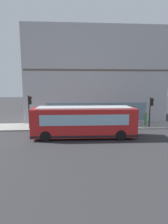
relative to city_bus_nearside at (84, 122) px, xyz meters
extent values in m
plane|color=#2D2D30|center=(0.21, -2.18, -1.55)|extent=(120.00, 120.00, 0.00)
cube|color=gray|center=(4.64, -2.18, -1.48)|extent=(3.67, 40.00, 0.15)
cube|color=#A8A8AD|center=(10.64, -2.18, 4.88)|extent=(8.33, 19.35, 12.87)
cube|color=brown|center=(6.63, -2.18, 5.52)|extent=(0.36, 18.96, 0.24)
cube|color=slate|center=(6.53, -2.18, 0.05)|extent=(0.12, 13.54, 2.40)
cube|color=red|center=(0.00, -0.02, 0.05)|extent=(2.64, 10.03, 2.70)
cube|color=silver|center=(0.00, -0.02, 1.46)|extent=(2.25, 9.03, 0.12)
cube|color=#8CB2C6|center=(0.07, 4.96, 0.50)|extent=(2.20, 0.11, 1.20)
cube|color=#8CB2C6|center=(1.27, -0.03, 0.45)|extent=(0.18, 8.20, 1.00)
cube|color=#8CB2C6|center=(-1.27, 0.00, 0.45)|extent=(0.18, 8.20, 1.00)
cube|color=black|center=(0.00, -0.02, -1.12)|extent=(2.68, 10.07, 0.20)
cylinder|color=black|center=(1.20, 3.57, -1.05)|extent=(0.31, 1.00, 1.00)
cylinder|color=black|center=(-1.10, 3.60, -1.05)|extent=(0.31, 1.00, 1.00)
cylinder|color=black|center=(1.10, -3.43, -1.05)|extent=(0.31, 1.00, 1.00)
cylinder|color=black|center=(-1.20, -3.40, -1.05)|extent=(0.31, 1.00, 1.00)
cylinder|color=black|center=(3.38, -8.12, 0.38)|extent=(0.14, 0.14, 3.57)
cube|color=black|center=(3.38, -8.31, 1.62)|extent=(0.32, 0.24, 0.90)
sphere|color=red|center=(3.38, -8.44, 1.90)|extent=(0.20, 0.20, 0.20)
sphere|color=yellow|center=(3.38, -8.44, 1.62)|extent=(0.20, 0.20, 0.20)
sphere|color=green|center=(3.38, -8.44, 1.34)|extent=(0.20, 0.20, 0.20)
cylinder|color=black|center=(3.37, 6.07, 0.52)|extent=(0.14, 0.14, 3.84)
cube|color=black|center=(3.37, 5.88, 1.89)|extent=(0.32, 0.24, 0.90)
sphere|color=red|center=(3.37, 5.75, 2.17)|extent=(0.20, 0.20, 0.20)
sphere|color=yellow|center=(3.37, 5.75, 1.89)|extent=(0.20, 0.20, 0.20)
sphere|color=green|center=(3.37, 5.75, 1.61)|extent=(0.20, 0.20, 0.20)
cylinder|color=gold|center=(5.92, -0.29, -1.13)|extent=(0.24, 0.24, 0.55)
sphere|color=gold|center=(5.92, -0.29, -0.77)|extent=(0.22, 0.22, 0.22)
cylinder|color=gold|center=(5.92, -0.46, -1.08)|extent=(0.10, 0.12, 0.10)
cylinder|color=gold|center=(6.09, -0.29, -1.08)|extent=(0.12, 0.10, 0.10)
cylinder|color=#3359A5|center=(3.82, 4.83, -1.03)|extent=(0.14, 0.14, 0.76)
cylinder|color=#3359A5|center=(3.94, 4.69, -1.03)|extent=(0.14, 0.14, 0.76)
cylinder|color=silver|center=(3.88, 4.76, -0.35)|extent=(0.32, 0.32, 0.60)
sphere|color=tan|center=(3.88, 4.76, 0.06)|extent=(0.21, 0.21, 0.21)
cylinder|color=#3F8C4C|center=(4.34, -8.11, -1.02)|extent=(0.14, 0.14, 0.77)
cylinder|color=#3F8C4C|center=(4.25, -7.95, -1.02)|extent=(0.14, 0.14, 0.77)
cylinder|color=#3F8C4C|center=(4.30, -8.03, -0.33)|extent=(0.32, 0.32, 0.61)
sphere|color=brown|center=(4.30, -8.03, 0.08)|extent=(0.21, 0.21, 0.21)
cube|color=#263F99|center=(4.07, 3.19, -0.95)|extent=(0.44, 0.40, 0.90)
cube|color=#8CB2C6|center=(4.07, 2.98, -0.77)|extent=(0.35, 0.03, 0.30)
camera|label=1|loc=(-17.36, 1.11, 3.65)|focal=28.94mm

